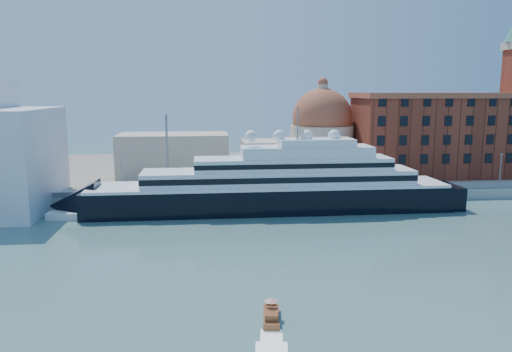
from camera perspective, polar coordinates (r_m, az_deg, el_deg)
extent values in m
plane|color=#38615F|center=(86.39, 2.05, -7.61)|extent=(400.00, 400.00, 0.00)
cube|color=gray|center=(118.78, -0.26, -2.18)|extent=(180.00, 10.00, 2.50)
cube|color=slate|center=(159.01, -1.76, 0.76)|extent=(260.00, 72.00, 2.00)
cube|color=slate|center=(114.02, -0.03, -1.73)|extent=(180.00, 0.10, 1.20)
cube|color=black|center=(108.16, 1.53, -2.85)|extent=(78.11, 12.02, 6.51)
cone|color=black|center=(110.59, -20.09, -3.17)|extent=(10.01, 12.02, 12.02)
cube|color=black|center=(119.71, 20.42, -2.33)|extent=(6.01, 11.02, 6.01)
cube|color=white|center=(107.45, 1.54, -1.02)|extent=(76.10, 12.22, 0.60)
cube|color=white|center=(107.41, 2.60, -0.06)|extent=(58.08, 10.01, 3.00)
cube|color=black|center=(102.54, 3.02, -0.53)|extent=(58.08, 0.15, 1.20)
cube|color=white|center=(107.47, 4.20, 1.44)|extent=(42.06, 9.01, 2.60)
cube|color=white|center=(107.71, 5.79, 2.78)|extent=(28.04, 8.01, 2.40)
cube|color=white|center=(107.92, 6.85, 3.85)|extent=(16.02, 7.01, 1.60)
cylinder|color=slate|center=(106.75, 4.79, 6.08)|extent=(0.30, 0.30, 7.01)
sphere|color=white|center=(105.55, -0.60, 4.55)|extent=(2.60, 2.60, 2.60)
sphere|color=white|center=(106.29, 2.64, 4.58)|extent=(2.60, 2.60, 2.60)
sphere|color=white|center=(107.36, 5.82, 4.59)|extent=(2.60, 2.60, 2.60)
sphere|color=white|center=(108.75, 8.93, 4.58)|extent=(2.60, 2.60, 2.60)
cube|color=white|center=(108.31, -19.56, -4.26)|extent=(12.66, 5.41, 1.64)
cube|color=white|center=(107.33, -18.57, -3.60)|extent=(4.35, 2.99, 1.23)
cube|color=brown|center=(58.82, 1.76, -15.86)|extent=(2.51, 5.64, 0.91)
cube|color=brown|center=(57.67, 1.77, -15.56)|extent=(1.74, 2.44, 0.73)
cylinder|color=slate|center=(58.75, 1.76, -14.68)|extent=(0.05, 0.05, 1.45)
cone|color=red|center=(58.42, 1.77, -13.95)|extent=(1.63, 1.63, 0.36)
cube|color=maroon|center=(148.62, 19.42, 4.25)|extent=(42.00, 18.00, 22.00)
cube|color=brown|center=(148.08, 19.67, 8.68)|extent=(43.00, 19.00, 1.50)
cylinder|color=beige|center=(144.63, 7.48, 2.99)|extent=(18.00, 18.00, 14.00)
sphere|color=brown|center=(143.87, 7.56, 6.55)|extent=(17.00, 17.00, 17.00)
cylinder|color=beige|center=(143.67, 7.63, 9.74)|extent=(3.00, 3.00, 3.00)
cube|color=beige|center=(140.30, 2.08, 2.04)|extent=(18.00, 14.00, 10.00)
cube|color=beige|center=(141.00, -9.38, 2.36)|extent=(30.00, 16.00, 12.00)
cylinder|color=slate|center=(115.71, -15.05, -0.19)|extent=(0.24, 0.24, 8.00)
cube|color=slate|center=(115.10, -15.14, 1.83)|extent=(0.80, 0.30, 0.25)
cylinder|color=slate|center=(114.87, -0.11, 0.08)|extent=(0.24, 0.24, 8.00)
cube|color=slate|center=(114.25, -0.11, 2.11)|extent=(0.80, 0.30, 0.25)
cylinder|color=slate|center=(121.66, 14.09, 0.33)|extent=(0.24, 0.24, 8.00)
cube|color=slate|center=(121.08, 14.17, 2.24)|extent=(0.80, 0.30, 0.25)
cylinder|color=slate|center=(134.93, 26.14, 0.52)|extent=(0.24, 0.24, 8.00)
cube|color=slate|center=(134.41, 26.27, 2.25)|extent=(0.80, 0.30, 0.25)
cylinder|color=slate|center=(115.81, -10.11, 2.51)|extent=(0.50, 0.50, 18.00)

